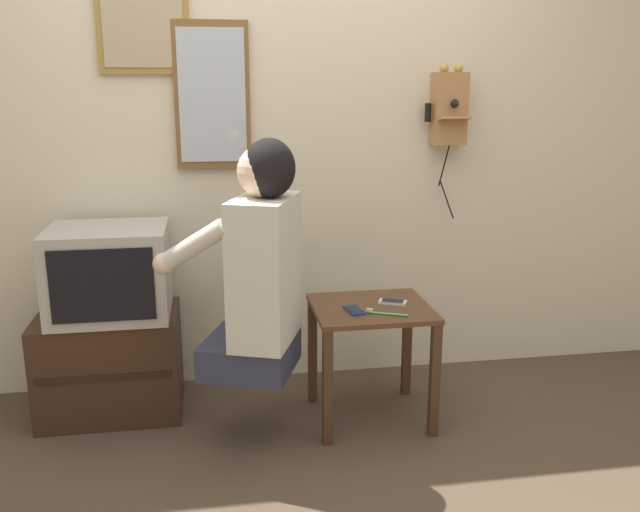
{
  "coord_description": "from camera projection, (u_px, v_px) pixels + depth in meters",
  "views": [
    {
      "loc": [
        -0.3,
        -2.28,
        1.5
      ],
      "look_at": [
        0.16,
        0.45,
        0.79
      ],
      "focal_mm": 38.0,
      "sensor_mm": 36.0,
      "label": 1
    }
  ],
  "objects": [
    {
      "name": "television",
      "position": [
        109.0,
        272.0,
        3.03
      ],
      "size": [
        0.52,
        0.45,
        0.4
      ],
      "color": "#ADA89E",
      "rests_on": "tv_stand"
    },
    {
      "name": "framed_picture",
      "position": [
        143.0,
        28.0,
        3.06
      ],
      "size": [
        0.41,
        0.03,
        0.4
      ],
      "color": "olive"
    },
    {
      "name": "side_table",
      "position": [
        371.0,
        330.0,
        3.04
      ],
      "size": [
        0.52,
        0.47,
        0.54
      ],
      "color": "#51331E",
      "rests_on": "ground_plane"
    },
    {
      "name": "wall_back",
      "position": [
        268.0,
        131.0,
        3.3
      ],
      "size": [
        6.8,
        0.05,
        2.55
      ],
      "color": "beige",
      "rests_on": "ground_plane"
    },
    {
      "name": "wall_phone_antique",
      "position": [
        449.0,
        108.0,
        3.33
      ],
      "size": [
        0.2,
        0.19,
        0.76
      ],
      "color": "#AD7A47"
    },
    {
      "name": "cell_phone_held",
      "position": [
        354.0,
        310.0,
        2.94
      ],
      "size": [
        0.08,
        0.13,
        0.01
      ],
      "rotation": [
        0.0,
        0.0,
        0.17
      ],
      "color": "navy",
      "rests_on": "side_table"
    },
    {
      "name": "wall_mirror",
      "position": [
        212.0,
        96.0,
        3.17
      ],
      "size": [
        0.35,
        0.03,
        0.68
      ],
      "color": "brown"
    },
    {
      "name": "tv_stand",
      "position": [
        111.0,
        363.0,
        3.14
      ],
      "size": [
        0.63,
        0.44,
        0.48
      ],
      "color": "#382316",
      "rests_on": "ground_plane"
    },
    {
      "name": "person",
      "position": [
        259.0,
        266.0,
        2.75
      ],
      "size": [
        0.61,
        0.54,
        0.97
      ],
      "rotation": [
        0.0,
        0.0,
        1.21
      ],
      "color": "#2D3347",
      "rests_on": "ground_plane"
    },
    {
      "name": "cell_phone_spare",
      "position": [
        393.0,
        302.0,
        3.04
      ],
      "size": [
        0.14,
        0.11,
        0.01
      ],
      "rotation": [
        0.0,
        0.0,
        1.15
      ],
      "color": "silver",
      "rests_on": "side_table"
    },
    {
      "name": "ground_plane",
      "position": [
        299.0,
        486.0,
        2.6
      ],
      "size": [
        14.0,
        14.0,
        0.0
      ],
      "primitive_type": "plane",
      "color": "#4C3D2D"
    },
    {
      "name": "toothbrush",
      "position": [
        384.0,
        313.0,
        2.89
      ],
      "size": [
        0.17,
        0.08,
        0.02
      ],
      "rotation": [
        0.0,
        0.0,
        1.15
      ],
      "color": "#4CBF66",
      "rests_on": "side_table"
    }
  ]
}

